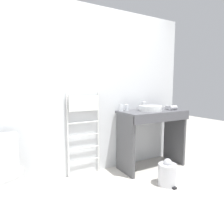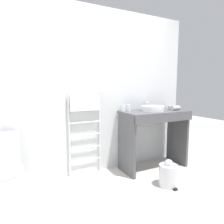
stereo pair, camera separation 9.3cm
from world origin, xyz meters
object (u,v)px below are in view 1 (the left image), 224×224
at_px(cup_near_wall, 121,108).
at_px(trash_bin, 167,174).
at_px(towel_radiator, 84,116).
at_px(hair_dryer, 173,108).
at_px(sink_basin, 150,108).
at_px(toilet, 1,181).
at_px(cup_near_edge, 127,108).

bearing_deg(cup_near_wall, trash_bin, -72.55).
relative_size(towel_radiator, cup_near_wall, 11.47).
xyz_separation_m(cup_near_wall, hair_dryer, (0.80, -0.27, -0.02)).
bearing_deg(towel_radiator, sink_basin, -13.84).
bearing_deg(sink_basin, trash_bin, -105.92).
bearing_deg(towel_radiator, hair_dryer, -12.23).
bearing_deg(trash_bin, towel_radiator, 136.14).
xyz_separation_m(toilet, towel_radiator, (1.04, 0.34, 0.56)).
distance_m(towel_radiator, trash_bin, 1.35).
xyz_separation_m(sink_basin, cup_near_edge, (-0.31, 0.18, 0.01)).
bearing_deg(towel_radiator, trash_bin, -43.86).
height_order(cup_near_edge, trash_bin, cup_near_edge).
height_order(toilet, hair_dryer, hair_dryer).
bearing_deg(hair_dryer, towel_radiator, 167.77).
distance_m(cup_near_wall, hair_dryer, 0.84).
height_order(hair_dryer, trash_bin, hair_dryer).
bearing_deg(cup_near_edge, towel_radiator, 174.84).
bearing_deg(toilet, cup_near_wall, 10.71).
distance_m(towel_radiator, sink_basin, 1.02).
bearing_deg(sink_basin, cup_near_wall, 152.46).
distance_m(sink_basin, cup_near_edge, 0.36).
relative_size(cup_near_edge, hair_dryer, 0.52).
height_order(towel_radiator, cup_near_wall, towel_radiator).
bearing_deg(cup_near_wall, hair_dryer, -18.32).
distance_m(sink_basin, hair_dryer, 0.41).
distance_m(toilet, trash_bin, 1.93).
relative_size(toilet, trash_bin, 2.15).
relative_size(towel_radiator, cup_near_edge, 12.19).
distance_m(towel_radiator, cup_near_wall, 0.60).
relative_size(cup_near_wall, cup_near_edge, 1.06).
height_order(toilet, towel_radiator, towel_radiator).
height_order(sink_basin, trash_bin, sink_basin).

